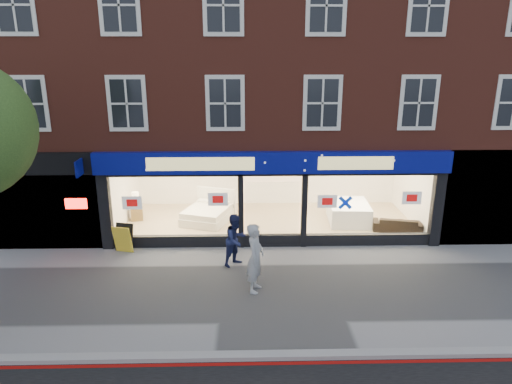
{
  "coord_description": "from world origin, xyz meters",
  "views": [
    {
      "loc": [
        -0.89,
        -11.22,
        6.26
      ],
      "look_at": [
        -0.56,
        2.5,
        2.09
      ],
      "focal_mm": 32.0,
      "sensor_mm": 36.0,
      "label": 1
    }
  ],
  "objects_px": {
    "a_board": "(123,238)",
    "pedestrian_grey": "(255,258)",
    "sofa": "(397,224)",
    "pedestrian_blue": "(236,240)",
    "mattress_stack": "(348,212)",
    "display_bed": "(208,213)"
  },
  "relations": [
    {
      "from": "display_bed",
      "to": "pedestrian_grey",
      "type": "bearing_deg",
      "value": -53.08
    },
    {
      "from": "sofa",
      "to": "a_board",
      "type": "relative_size",
      "value": 1.82
    },
    {
      "from": "mattress_stack",
      "to": "pedestrian_grey",
      "type": "bearing_deg",
      "value": -126.01
    },
    {
      "from": "sofa",
      "to": "mattress_stack",
      "type": "bearing_deg",
      "value": -19.38
    },
    {
      "from": "pedestrian_blue",
      "to": "sofa",
      "type": "bearing_deg",
      "value": -22.95
    },
    {
      "from": "sofa",
      "to": "a_board",
      "type": "distance_m",
      "value": 9.6
    },
    {
      "from": "sofa",
      "to": "a_board",
      "type": "bearing_deg",
      "value": 21.18
    },
    {
      "from": "mattress_stack",
      "to": "sofa",
      "type": "bearing_deg",
      "value": -32.18
    },
    {
      "from": "display_bed",
      "to": "pedestrian_blue",
      "type": "distance_m",
      "value": 3.84
    },
    {
      "from": "display_bed",
      "to": "sofa",
      "type": "xyz_separation_m",
      "value": [
        6.93,
        -1.21,
        -0.05
      ]
    },
    {
      "from": "a_board",
      "to": "pedestrian_grey",
      "type": "xyz_separation_m",
      "value": [
        4.26,
        -2.65,
        0.5
      ]
    },
    {
      "from": "sofa",
      "to": "pedestrian_blue",
      "type": "distance_m",
      "value": 6.31
    },
    {
      "from": "display_bed",
      "to": "pedestrian_grey",
      "type": "height_order",
      "value": "pedestrian_grey"
    },
    {
      "from": "a_board",
      "to": "pedestrian_blue",
      "type": "bearing_deg",
      "value": -1.78
    },
    {
      "from": "pedestrian_blue",
      "to": "a_board",
      "type": "bearing_deg",
      "value": 118.6
    },
    {
      "from": "sofa",
      "to": "pedestrian_blue",
      "type": "height_order",
      "value": "pedestrian_blue"
    },
    {
      "from": "display_bed",
      "to": "sofa",
      "type": "bearing_deg",
      "value": 9.2
    },
    {
      "from": "mattress_stack",
      "to": "pedestrian_blue",
      "type": "height_order",
      "value": "pedestrian_blue"
    },
    {
      "from": "sofa",
      "to": "a_board",
      "type": "xyz_separation_m",
      "value": [
        -9.5,
        -1.4,
        0.12
      ]
    },
    {
      "from": "mattress_stack",
      "to": "display_bed",
      "type": "bearing_deg",
      "value": 177.61
    },
    {
      "from": "pedestrian_grey",
      "to": "a_board",
      "type": "bearing_deg",
      "value": 72.7
    },
    {
      "from": "display_bed",
      "to": "pedestrian_blue",
      "type": "height_order",
      "value": "pedestrian_blue"
    }
  ]
}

